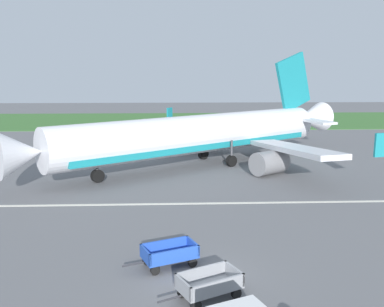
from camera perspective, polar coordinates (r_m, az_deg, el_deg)
name	(u,v)px	position (r m, az deg, el deg)	size (l,w,h in m)	color
ground_plane	(197,280)	(19.58, 0.70, -16.66)	(220.00, 220.00, 0.00)	slate
grass_strip	(180,120)	(80.56, -1.69, 4.50)	(220.00, 28.00, 0.06)	#3D7033
apron_stripe	(189,204)	(29.78, -0.44, -6.77)	(120.00, 0.36, 0.01)	silver
airplane	(206,134)	(41.56, 1.86, 2.62)	(32.92, 28.33, 11.34)	silver
baggage_cart_nearest	(209,284)	(17.95, 2.33, -17.21)	(3.51, 2.37, 1.07)	gray
baggage_cart_second_in_row	(169,254)	(20.56, -3.07, -13.39)	(3.56, 2.25, 1.07)	#234CB2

